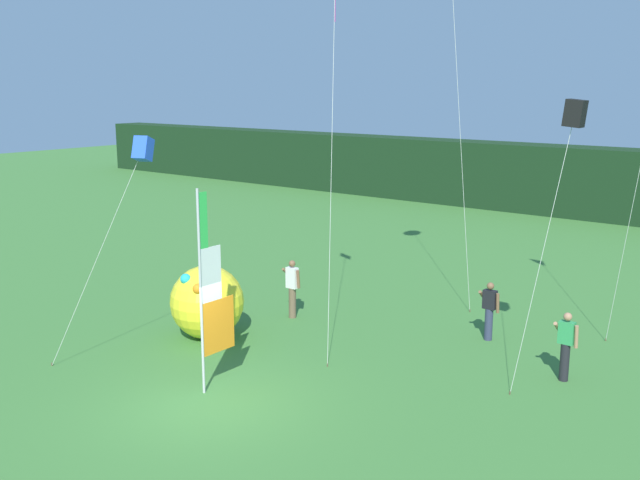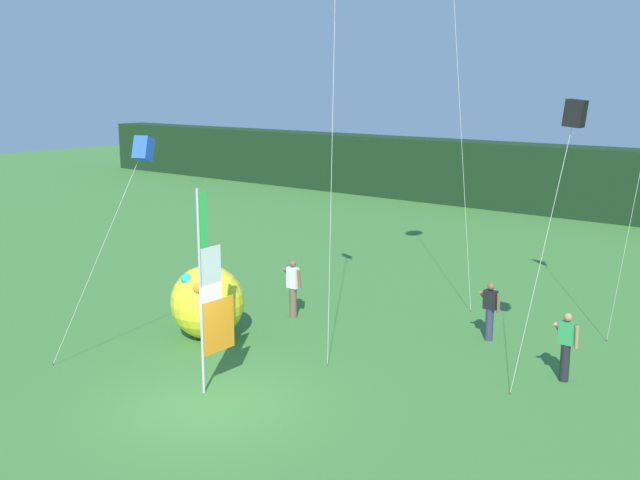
# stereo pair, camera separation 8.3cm
# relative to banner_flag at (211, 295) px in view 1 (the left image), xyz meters

# --- Properties ---
(ground_plane) EXTENTS (120.00, 120.00, 0.00)m
(ground_plane) POSITION_rel_banner_flag_xyz_m (0.56, -0.70, -2.25)
(ground_plane) COLOR #3D7533
(distant_treeline) EXTENTS (80.00, 2.40, 3.66)m
(distant_treeline) POSITION_rel_banner_flag_xyz_m (0.56, 27.76, -0.42)
(distant_treeline) COLOR black
(distant_treeline) RESTS_ON ground
(banner_flag) EXTENTS (0.06, 1.03, 4.70)m
(banner_flag) POSITION_rel_banner_flag_xyz_m (0.00, 0.00, 0.00)
(banner_flag) COLOR #B7B7BC
(banner_flag) RESTS_ON ground
(person_near_banner) EXTENTS (0.55, 0.48, 1.68)m
(person_near_banner) POSITION_rel_banner_flag_xyz_m (6.16, 5.52, -1.36)
(person_near_banner) COLOR black
(person_near_banner) RESTS_ON ground
(person_mid_field) EXTENTS (0.55, 0.48, 1.63)m
(person_mid_field) POSITION_rel_banner_flag_xyz_m (3.49, 7.02, -1.38)
(person_mid_field) COLOR #2D334C
(person_mid_field) RESTS_ON ground
(person_far_left) EXTENTS (0.55, 0.48, 1.77)m
(person_far_left) POSITION_rel_banner_flag_xyz_m (-2.02, 5.17, -1.31)
(person_far_left) COLOR brown
(person_far_left) RESTS_ON ground
(inflatable_balloon) EXTENTS (2.03, 2.03, 2.05)m
(inflatable_balloon) POSITION_rel_banner_flag_xyz_m (-2.71, 2.36, -1.23)
(inflatable_balloon) COLOR yellow
(inflatable_balloon) RESTS_ON ground
(kite_magenta_diamond_2) EXTENTS (1.22, 1.76, 9.78)m
(kite_magenta_diamond_2) POSITION_rel_banner_flag_xyz_m (0.42, 4.01, 6.43)
(kite_magenta_diamond_2) COLOR brown
(kite_magenta_diamond_2) RESTS_ON ground
(kite_blue_box_4) EXTENTS (2.25, 1.93, 5.73)m
(kite_blue_box_4) POSITION_rel_banner_flag_xyz_m (-2.25, 0.06, 3.12)
(kite_blue_box_4) COLOR brown
(kite_blue_box_4) RESTS_ON ground
(kite_black_box_5) EXTENTS (1.07, 0.76, 6.60)m
(kite_black_box_5) POSITION_rel_banner_flag_xyz_m (6.35, 4.50, 4.01)
(kite_black_box_5) COLOR brown
(kite_black_box_5) RESTS_ON ground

